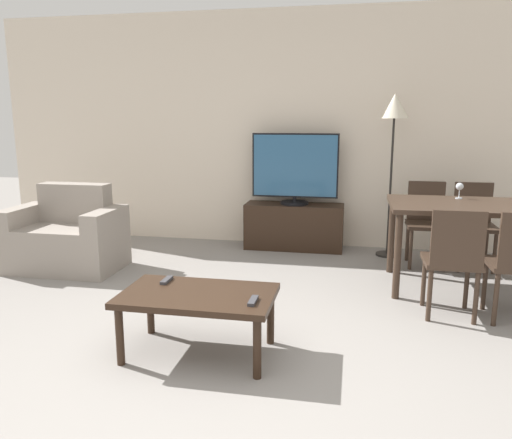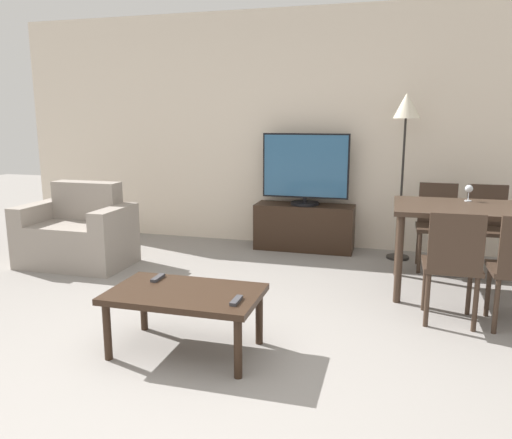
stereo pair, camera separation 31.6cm
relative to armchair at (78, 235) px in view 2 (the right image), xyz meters
The scene contains 14 objects.
ground_plane 2.94m from the armchair, 47.12° to the right, with size 18.00×18.00×0.00m, color gray.
wall_back 2.69m from the armchair, 36.55° to the left, with size 7.09×0.06×2.70m.
armchair is the anchor object (origin of this frame).
tv_stand 2.46m from the armchair, 29.61° to the left, with size 1.12×0.38×0.52m.
tv 2.54m from the armchair, 29.56° to the left, with size 0.97×0.32×0.80m.
coffee_table 2.41m from the armchair, 39.53° to the right, with size 0.96×0.58×0.41m.
dining_table 3.79m from the armchair, ahead, with size 1.31×0.87×0.77m.
dining_chair_near 3.60m from the armchair, ahead, with size 0.40×0.40×0.85m.
dining_chair_far 4.09m from the armchair, 12.14° to the left, with size 0.40×0.40×0.85m.
dining_chair_far_left 3.65m from the armchair, 13.65° to the left, with size 0.40×0.40×0.85m.
floor_lamp 3.57m from the armchair, 19.22° to the left, with size 0.29×0.29×1.74m.
remote_primary 2.09m from the armchair, 40.71° to the right, with size 0.04×0.15×0.02m.
remote_secondary 2.77m from the armchair, 36.15° to the right, with size 0.04×0.15×0.02m.
wine_glass_left 3.81m from the armchair, ahead, with size 0.07×0.07×0.15m.
Camera 2 is at (1.11, -2.17, 1.49)m, focal length 35.00 mm.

